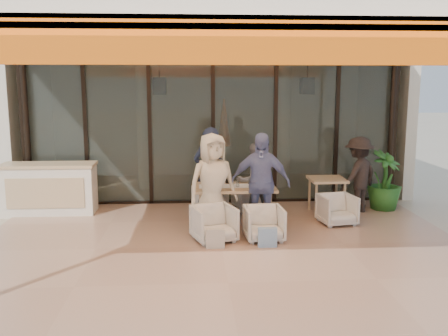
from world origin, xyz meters
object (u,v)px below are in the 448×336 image
(chair_far_right, at_px, (251,196))
(diner_cream, at_px, (213,184))
(dining_table, at_px, (234,189))
(diner_grey, at_px, (254,181))
(standing_woman, at_px, (358,175))
(potted_palm, at_px, (385,181))
(chair_far_left, at_px, (210,198))
(side_table, at_px, (327,183))
(diner_periwinkle, at_px, (260,183))
(diner_navy, at_px, (211,174))
(chair_near_right, at_px, (264,222))
(chair_near_left, at_px, (214,222))
(side_chair, at_px, (337,208))
(host_counter, at_px, (49,188))

(chair_far_right, xyz_separation_m, diner_cream, (-0.84, -1.40, 0.55))
(dining_table, distance_m, diner_cream, 0.65)
(diner_grey, height_order, standing_woman, standing_woman)
(dining_table, bearing_deg, potted_palm, 15.73)
(chair_far_left, xyz_separation_m, side_table, (2.34, -0.30, 0.33))
(diner_periwinkle, bearing_deg, dining_table, 144.38)
(dining_table, height_order, diner_cream, diner_cream)
(dining_table, xyz_separation_m, diner_navy, (-0.41, 0.44, 0.22))
(dining_table, bearing_deg, chair_near_right, -66.00)
(chair_far_right, distance_m, diner_grey, 0.65)
(chair_far_left, height_order, diner_grey, diner_grey)
(side_table, distance_m, potted_palm, 1.31)
(chair_near_left, height_order, diner_cream, diner_cream)
(diner_cream, relative_size, diner_periwinkle, 1.00)
(chair_far_right, distance_m, chair_near_right, 1.90)
(chair_near_left, distance_m, potted_palm, 4.08)
(dining_table, distance_m, chair_near_right, 1.11)
(chair_near_right, distance_m, diner_navy, 1.73)
(chair_near_left, distance_m, diner_grey, 1.68)
(chair_far_left, relative_size, diner_navy, 0.34)
(chair_near_left, xyz_separation_m, diner_navy, (0.00, 1.40, 0.56))
(side_table, distance_m, side_chair, 0.82)
(diner_cream, bearing_deg, dining_table, 28.33)
(diner_navy, distance_m, diner_periwinkle, 1.23)
(diner_periwinkle, xyz_separation_m, standing_woman, (2.15, 1.15, -0.11))
(dining_table, bearing_deg, host_counter, 164.33)
(host_counter, relative_size, side_chair, 2.91)
(chair_far_left, relative_size, diner_periwinkle, 0.34)
(host_counter, xyz_separation_m, diner_periwinkle, (4.06, -1.48, 0.36))
(chair_near_left, bearing_deg, side_table, 16.50)
(chair_far_left, distance_m, side_table, 2.38)
(chair_near_right, height_order, diner_grey, diner_grey)
(chair_far_left, relative_size, potted_palm, 0.49)
(diner_cream, xyz_separation_m, diner_periwinkle, (0.84, 0.00, 0.00))
(host_counter, xyz_separation_m, diner_grey, (4.06, -0.58, 0.21))
(standing_woman, distance_m, potted_palm, 0.69)
(chair_far_right, xyz_separation_m, standing_woman, (2.15, -0.25, 0.45))
(host_counter, relative_size, chair_far_left, 3.03)
(diner_grey, bearing_deg, chair_near_left, 40.90)
(diner_cream, relative_size, standing_woman, 1.13)
(dining_table, bearing_deg, side_table, 18.50)
(chair_far_right, bearing_deg, host_counter, -14.60)
(host_counter, bearing_deg, potted_palm, -0.97)
(standing_woman, xyz_separation_m, potted_palm, (0.64, 0.21, -0.16))
(diner_periwinkle, bearing_deg, side_chair, 24.49)
(host_counter, relative_size, potted_palm, 1.48)
(diner_navy, xyz_separation_m, diner_cream, (0.00, -0.90, -0.02))
(potted_palm, bearing_deg, side_chair, -141.87)
(chair_near_left, relative_size, diner_cream, 0.38)
(chair_far_right, xyz_separation_m, diner_navy, (-0.84, -0.50, 0.57))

